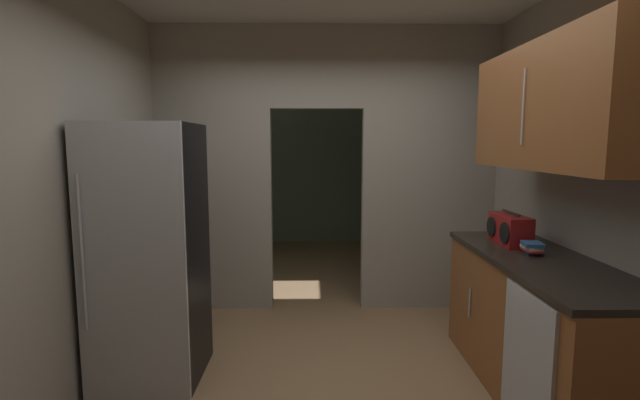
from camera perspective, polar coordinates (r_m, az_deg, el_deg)
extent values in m
plane|color=#93704C|center=(3.34, 1.75, -23.23)|extent=(20.00, 20.00, 0.00)
cube|color=#9E998C|center=(4.70, -13.05, 3.55)|extent=(1.14, 0.12, 2.82)
cube|color=#9E998C|center=(4.74, 13.34, 3.57)|extent=(1.33, 0.12, 2.82)
cube|color=#9E998C|center=(4.64, -0.40, 16.24)|extent=(0.92, 0.12, 0.80)
cube|color=slate|center=(7.81, 0.07, 5.08)|extent=(3.38, 0.10, 2.82)
cube|color=slate|center=(6.38, -14.62, 4.39)|extent=(0.10, 3.22, 2.82)
cube|color=slate|center=(6.45, 15.12, 4.41)|extent=(0.10, 3.22, 2.82)
cube|color=#9E998C|center=(2.97, -33.59, 0.56)|extent=(0.10, 4.20, 2.82)
cube|color=black|center=(3.48, -20.46, -6.22)|extent=(0.70, 0.66, 1.82)
cube|color=#B7BABC|center=(3.17, -22.52, -7.61)|extent=(0.70, 0.03, 1.82)
cylinder|color=#B7BABC|center=(3.24, -27.60, -5.91)|extent=(0.02, 0.02, 1.00)
cube|color=brown|center=(3.48, 25.56, -14.44)|extent=(0.62, 1.85, 0.90)
cube|color=black|center=(3.35, 25.99, -6.91)|extent=(0.66, 1.85, 0.04)
cylinder|color=#B7BABC|center=(3.00, 23.46, -16.98)|extent=(0.01, 0.01, 0.22)
cylinder|color=#B7BABC|center=(3.70, 18.16, -12.09)|extent=(0.01, 0.01, 0.22)
cube|color=#B7BABC|center=(2.93, 24.38, -18.78)|extent=(0.02, 0.56, 0.88)
cube|color=brown|center=(3.26, 26.96, 10.33)|extent=(0.34, 1.66, 0.79)
cylinder|color=#B7BABC|center=(3.18, 24.01, 10.59)|extent=(0.01, 0.01, 0.47)
cube|color=maroon|center=(3.69, 22.65, -3.43)|extent=(0.18, 0.40, 0.22)
cylinder|color=#262626|center=(3.67, 22.75, -1.45)|extent=(0.02, 0.28, 0.02)
cylinder|color=black|center=(3.54, 22.02, -3.82)|extent=(0.01, 0.15, 0.15)
cylinder|color=black|center=(3.76, 20.59, -3.14)|extent=(0.01, 0.15, 0.15)
cube|color=black|center=(3.43, 25.03, -5.97)|extent=(0.11, 0.13, 0.02)
cube|color=red|center=(3.42, 24.97, -5.69)|extent=(0.10, 0.15, 0.01)
cube|color=beige|center=(3.43, 24.89, -5.39)|extent=(0.09, 0.15, 0.02)
cube|color=#2D609E|center=(3.42, 25.02, -5.03)|extent=(0.15, 0.17, 0.03)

